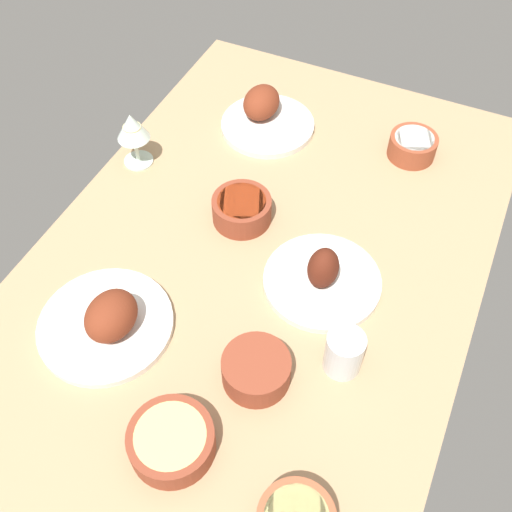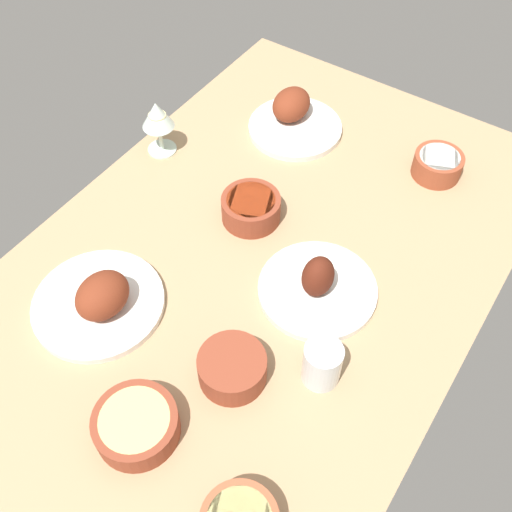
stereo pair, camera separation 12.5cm
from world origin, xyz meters
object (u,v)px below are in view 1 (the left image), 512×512
(plate_near_viewer, at_px, (265,115))
(bowl_onions, at_px, (256,369))
(wine_glass, at_px, (132,129))
(bowl_sauce, at_px, (242,209))
(bowl_cream, at_px, (413,146))
(plate_center_main, at_px, (322,277))
(plate_far_side, at_px, (108,321))
(water_tumbler, at_px, (344,353))
(bowl_pasta, at_px, (171,441))

(plate_near_viewer, distance_m, bowl_onions, 0.71)
(wine_glass, bearing_deg, bowl_onions, 51.04)
(plate_near_viewer, bearing_deg, bowl_sauce, 15.42)
(bowl_cream, relative_size, bowl_onions, 0.91)
(plate_center_main, distance_m, bowl_sauce, 0.24)
(plate_center_main, bearing_deg, wine_glass, -106.31)
(plate_center_main, height_order, bowl_cream, plate_center_main)
(plate_far_side, distance_m, bowl_onions, 0.30)
(water_tumbler, bearing_deg, bowl_pasta, -37.69)
(bowl_pasta, bearing_deg, bowl_onions, 157.47)
(plate_far_side, relative_size, water_tumbler, 2.83)
(plate_center_main, xyz_separation_m, bowl_onions, (0.25, -0.03, 0.01))
(plate_far_side, xyz_separation_m, bowl_pasta, (0.15, 0.22, 0.00))
(bowl_cream, bearing_deg, bowl_sauce, -38.29)
(plate_near_viewer, xyz_separation_m, plate_far_side, (0.68, -0.02, -0.00))
(bowl_onions, bearing_deg, bowl_pasta, -22.53)
(plate_near_viewer, xyz_separation_m, bowl_cream, (-0.04, 0.37, 0.00))
(bowl_cream, distance_m, bowl_onions, 0.70)
(plate_near_viewer, distance_m, wine_glass, 0.34)
(bowl_pasta, distance_m, bowl_cream, 0.89)
(water_tumbler, bearing_deg, wine_glass, -116.40)
(bowl_sauce, xyz_separation_m, water_tumbler, (0.25, 0.32, 0.01))
(plate_near_viewer, distance_m, bowl_cream, 0.37)
(plate_center_main, relative_size, bowl_onions, 1.92)
(plate_center_main, height_order, wine_glass, wine_glass)
(plate_center_main, bearing_deg, plate_far_side, -50.86)
(bowl_cream, xyz_separation_m, water_tumbler, (0.61, 0.04, 0.02))
(plate_far_side, xyz_separation_m, bowl_cream, (-0.72, 0.39, 0.00))
(bowl_cream, bearing_deg, bowl_pasta, -10.67)
(bowl_onions, relative_size, water_tumbler, 1.36)
(bowl_cream, height_order, wine_glass, wine_glass)
(plate_center_main, bearing_deg, bowl_pasta, -14.14)
(plate_near_viewer, distance_m, bowl_sauce, 0.33)
(wine_glass, bearing_deg, plate_near_viewer, 139.43)
(water_tumbler, bearing_deg, plate_near_viewer, -144.07)
(plate_center_main, xyz_separation_m, wine_glass, (-0.15, -0.53, 0.08))
(wine_glass, bearing_deg, water_tumbler, 63.60)
(plate_far_side, distance_m, bowl_sauce, 0.38)
(plate_center_main, relative_size, bowl_sauce, 1.84)
(bowl_pasta, bearing_deg, bowl_cream, 169.33)
(plate_near_viewer, height_order, bowl_onions, plate_near_viewer)
(bowl_sauce, xyz_separation_m, wine_glass, (-0.06, -0.30, 0.07))
(plate_center_main, height_order, bowl_onions, plate_center_main)
(plate_near_viewer, height_order, bowl_pasta, plate_near_viewer)
(plate_far_side, height_order, bowl_sauce, plate_far_side)
(bowl_pasta, distance_m, bowl_sauce, 0.53)
(bowl_onions, distance_m, water_tumbler, 0.16)
(bowl_onions, bearing_deg, plate_far_side, -85.48)
(bowl_onions, bearing_deg, bowl_cream, 172.54)
(plate_center_main, distance_m, water_tumbler, 0.19)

